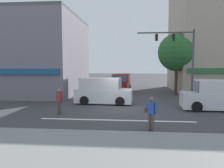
{
  "coord_description": "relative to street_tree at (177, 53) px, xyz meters",
  "views": [
    {
      "loc": [
        0.84,
        -15.84,
        3.23
      ],
      "look_at": [
        -0.77,
        2.0,
        1.6
      ],
      "focal_mm": 35.0,
      "sensor_mm": 36.0,
      "label": 1
    }
  ],
  "objects": [
    {
      "name": "ground_plane",
      "position": [
        -5.54,
        -7.78,
        -4.45
      ],
      "size": [
        120.0,
        120.0,
        0.0
      ],
      "primitive_type": "plane",
      "color": "#3D3D3F"
    },
    {
      "name": "lane_marking_stripe",
      "position": [
        -5.54,
        -11.28,
        -4.45
      ],
      "size": [
        9.0,
        0.24,
        0.01
      ],
      "primitive_type": "cube",
      "color": "silver",
      "rests_on": "ground"
    },
    {
      "name": "sidewalk_curb",
      "position": [
        -5.54,
        -16.28,
        -4.37
      ],
      "size": [
        40.0,
        5.0,
        0.16
      ],
      "primitive_type": "cube",
      "color": "gray",
      "rests_on": "ground"
    },
    {
      "name": "building_left_block",
      "position": [
        -16.38,
        0.28,
        -0.2
      ],
      "size": [
        11.61,
        11.52,
        8.49
      ],
      "color": "slate",
      "rests_on": "ground"
    },
    {
      "name": "street_tree",
      "position": [
        0.0,
        0.0,
        0.0
      ],
      "size": [
        3.95,
        3.95,
        6.44
      ],
      "color": "#4C3823",
      "rests_on": "ground"
    },
    {
      "name": "utility_pole_near_left",
      "position": [
        -13.4,
        -2.52,
        -0.25
      ],
      "size": [
        1.4,
        0.22,
        8.09
      ],
      "color": "brown",
      "rests_on": "ground"
    },
    {
      "name": "traffic_light_mast",
      "position": [
        -0.41,
        -4.13,
        -0.27
      ],
      "size": [
        4.89,
        0.26,
        6.2
      ],
      "color": "#47474C",
      "rests_on": "ground"
    },
    {
      "name": "van_approaching_near",
      "position": [
        -7.04,
        -5.95,
        -3.45
      ],
      "size": [
        4.71,
        2.27,
        2.11
      ],
      "color": "silver",
      "rests_on": "ground"
    },
    {
      "name": "van_waiting_far",
      "position": [
        1.29,
        -7.74,
        -3.45
      ],
      "size": [
        4.68,
        2.21,
        2.11
      ],
      "color": "silver",
      "rests_on": "ground"
    },
    {
      "name": "van_crossing_center",
      "position": [
        -5.92,
        1.9,
        -3.45
      ],
      "size": [
        2.3,
        4.73,
        2.11
      ],
      "color": "maroon",
      "rests_on": "ground"
    },
    {
      "name": "pedestrian_foreground_with_bag",
      "position": [
        -3.75,
        -13.07,
        -3.5
      ],
      "size": [
        0.59,
        0.57,
        1.67
      ],
      "color": "#4C4742",
      "rests_on": "ground"
    },
    {
      "name": "pedestrian_mid_crossing",
      "position": [
        -9.31,
        -10.11,
        -3.5
      ],
      "size": [
        0.53,
        0.34,
        1.67
      ],
      "color": "#4C4742",
      "rests_on": "ground"
    }
  ]
}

